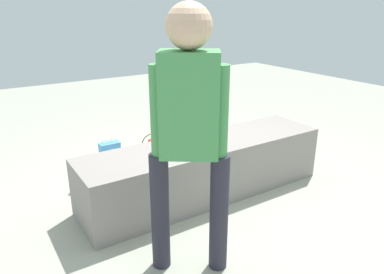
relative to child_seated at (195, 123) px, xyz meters
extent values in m
plane|color=#A1A291|center=(0.13, 0.03, -0.72)|extent=(12.00, 12.00, 0.00)
cube|color=gray|center=(0.13, 0.03, -0.47)|extent=(2.32, 0.58, 0.51)
cylinder|color=navy|center=(-0.06, -0.09, -0.18)|extent=(0.08, 0.25, 0.08)
cylinder|color=navy|center=(0.05, -0.09, -0.18)|extent=(0.08, 0.25, 0.08)
cube|color=#DD483E|center=(0.00, 0.02, -0.03)|extent=(0.21, 0.14, 0.28)
sphere|color=#DBAD8C|center=(0.00, 0.02, 0.19)|extent=(0.16, 0.16, 0.16)
cylinder|color=#DBAD8C|center=(-0.11, 0.02, -0.04)|extent=(0.05, 0.05, 0.21)
cylinder|color=#DBAD8C|center=(0.12, 0.02, -0.04)|extent=(0.05, 0.05, 0.21)
cylinder|color=#282633|center=(-0.37, -0.86, -0.32)|extent=(0.12, 0.12, 0.81)
cylinder|color=#282633|center=(-0.68, -0.64, -0.32)|extent=(0.12, 0.12, 0.81)
cube|color=#489551|center=(-0.53, -0.75, 0.40)|extent=(0.40, 0.37, 0.62)
sphere|color=#DBAD8C|center=(-0.53, -0.75, 0.84)|extent=(0.26, 0.26, 0.26)
cylinder|color=#489551|center=(-0.38, -0.85, 0.34)|extent=(0.10, 0.10, 0.59)
cylinder|color=#489551|center=(-0.68, -0.65, 0.34)|extent=(0.10, 0.10, 0.59)
cylinder|color=#E0594C|center=(-0.20, -0.08, -0.21)|extent=(0.22, 0.22, 0.01)
cylinder|color=olive|center=(-0.20, -0.08, -0.18)|extent=(0.10, 0.10, 0.04)
cylinder|color=brown|center=(-0.20, -0.08, -0.15)|extent=(0.10, 0.10, 0.01)
cube|color=silver|center=(-0.14, -0.09, -0.20)|extent=(0.11, 0.04, 0.00)
cube|color=#4C99E0|center=(-0.38, 1.13, -0.59)|extent=(0.22, 0.11, 0.26)
torus|color=white|center=(-0.43, 1.13, -0.46)|extent=(0.09, 0.01, 0.09)
torus|color=white|center=(-0.33, 1.13, -0.46)|extent=(0.09, 0.01, 0.09)
cylinder|color=black|center=(0.96, 1.74, -0.70)|extent=(0.36, 0.36, 0.04)
cylinder|color=black|center=(0.96, 1.74, -0.19)|extent=(0.11, 0.11, 0.98)
cylinder|color=silver|center=(-0.86, 0.73, -0.64)|extent=(0.07, 0.07, 0.16)
cone|color=silver|center=(-0.86, 0.73, -0.54)|extent=(0.06, 0.06, 0.03)
cylinder|color=#268C3F|center=(-0.86, 0.73, -0.52)|extent=(0.03, 0.03, 0.02)
cylinder|color=red|center=(0.22, 1.33, -0.67)|extent=(0.08, 0.08, 0.11)
cube|color=white|center=(-0.57, 0.72, -0.66)|extent=(0.35, 0.32, 0.13)
cube|color=black|center=(0.74, 0.54, -0.63)|extent=(0.32, 0.11, 0.19)
torus|color=black|center=(0.74, 0.54, -0.54)|extent=(0.24, 0.01, 0.24)
cube|color=brown|center=(0.07, 1.01, -0.63)|extent=(0.32, 0.12, 0.20)
torus|color=brown|center=(0.07, 1.01, -0.53)|extent=(0.24, 0.01, 0.24)
camera|label=1|loc=(-1.62, -2.49, 0.95)|focal=34.28mm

